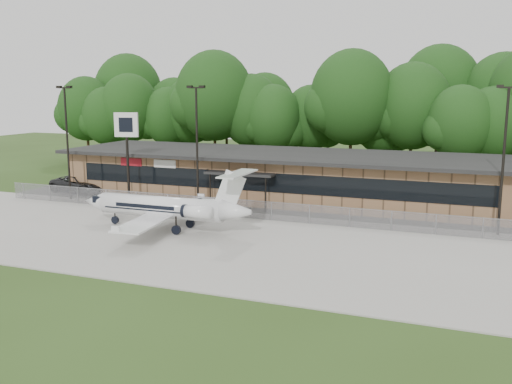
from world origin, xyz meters
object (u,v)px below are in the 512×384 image
at_px(terminal, 284,175).
at_px(business_jet, 168,208).
at_px(pole_sign, 127,134).
at_px(suv, 80,184).

xyz_separation_m(terminal, business_jet, (-3.84, -14.38, -0.55)).
distance_m(terminal, pole_sign, 14.43).
height_order(suv, pole_sign, pole_sign).
bearing_deg(business_jet, pole_sign, 137.92).
height_order(terminal, business_jet, business_jet).
relative_size(terminal, pole_sign, 5.15).
distance_m(business_jet, suv, 18.53).
xyz_separation_m(business_jet, pole_sign, (-8.07, 7.23, 4.46)).
distance_m(suv, pole_sign, 9.55).
bearing_deg(terminal, suv, -167.48).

